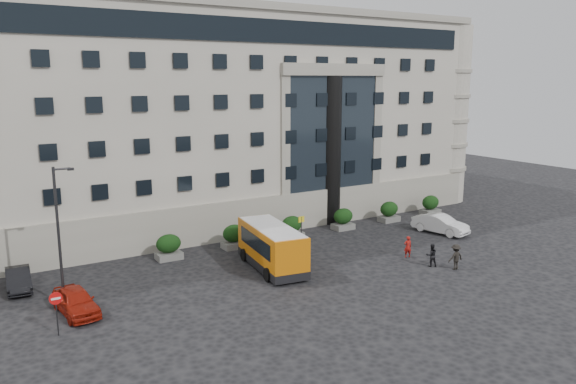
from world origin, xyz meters
name	(u,v)px	position (x,y,z in m)	size (l,w,h in m)	color
ground	(272,282)	(0.00, 0.00, 0.00)	(120.00, 120.00, 0.00)	black
civic_building	(213,117)	(6.00, 22.00, 9.00)	(44.00, 24.00, 18.00)	#9B9789
entrance_column	(331,151)	(12.00, 10.30, 6.50)	(1.80, 1.80, 13.00)	black
hedge_a	(169,247)	(-4.00, 7.80, 0.93)	(1.80, 1.26, 1.84)	#585856
hedge_b	(234,236)	(1.20, 7.80, 0.93)	(1.80, 1.26, 1.84)	#585856
hedge_c	(292,227)	(6.40, 7.80, 0.93)	(1.80, 1.26, 1.84)	#585856
hedge_d	(343,219)	(11.60, 7.80, 0.93)	(1.80, 1.26, 1.84)	#585856
hedge_e	(389,211)	(16.80, 7.80, 0.93)	(1.80, 1.26, 1.84)	#585856
hedge_f	(430,205)	(22.00, 7.80, 0.93)	(1.80, 1.26, 1.84)	#585856
street_lamp	(59,231)	(-11.94, 3.00, 4.37)	(1.16, 0.18, 8.00)	#262628
bus_stop_sign	(301,227)	(5.50, 5.00, 1.73)	(0.50, 0.08, 2.52)	#262628
no_entry_sign	(56,305)	(-13.00, -1.04, 1.65)	(0.64, 0.16, 2.32)	#262628
minibus	(272,245)	(1.31, 2.22, 1.63)	(3.41, 7.34, 2.95)	#C16309
red_truck	(4,240)	(-13.95, 14.40, 1.33)	(2.78, 5.07, 2.60)	#990B0E
parked_car_a	(76,301)	(-11.66, 1.31, 0.72)	(1.71, 4.25, 1.45)	maroon
parked_car_b	(18,279)	(-13.91, 7.00, 0.66)	(1.39, 3.99, 1.32)	black
parked_car_d	(38,238)	(-11.50, 16.00, 0.69)	(2.30, 4.99, 1.39)	black
white_taxi	(440,224)	(17.82, 2.58, 0.78)	(1.66, 4.75, 1.57)	silver
pedestrian_a	(408,247)	(10.91, -0.83, 0.79)	(0.57, 0.38, 1.58)	maroon
pedestrian_b	(432,255)	(10.89, -3.19, 0.79)	(0.77, 0.60, 1.59)	black
pedestrian_c	(456,257)	(11.82, -4.49, 0.88)	(1.14, 0.65, 1.76)	black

